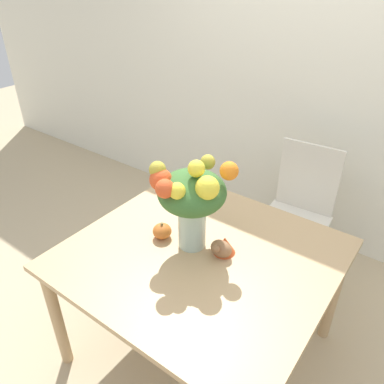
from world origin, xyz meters
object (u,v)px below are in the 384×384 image
Objects in this scene: turkey_figurine at (223,247)px; dining_chair_near_window at (297,214)px; flower_vase at (191,197)px; pumpkin at (162,231)px.

dining_chair_near_window is (0.05, 0.87, -0.27)m from turkey_figurine.
flower_vase is 5.01× the size of pumpkin.
pumpkin is at bearing -166.63° from turkey_figurine.
flower_vase is 1.07m from dining_chair_near_window.
pumpkin is at bearing -166.20° from flower_vase.
dining_chair_near_window reaches higher than pumpkin.
dining_chair_near_window is (0.21, 0.91, -0.51)m from flower_vase.
pumpkin is 0.10× the size of dining_chair_near_window.
dining_chair_near_window is at bearing 76.83° from flower_vase.
pumpkin and turkey_figurine have the same top height.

